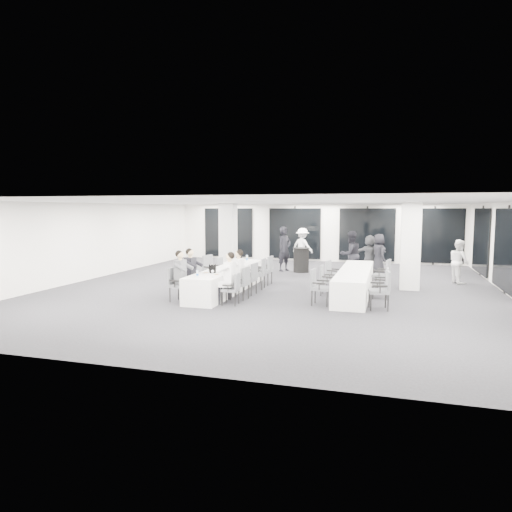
{
  "coord_description": "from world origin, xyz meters",
  "views": [
    {
      "loc": [
        3.55,
        -14.35,
        2.61
      ],
      "look_at": [
        -0.61,
        -0.2,
        1.06
      ],
      "focal_mm": 32.0,
      "sensor_mm": 36.0,
      "label": 1
    }
  ],
  "objects": [
    {
      "name": "standing_guest_h",
      "position": [
        5.88,
        2.68,
        0.87
      ],
      "size": [
        0.79,
        0.97,
        1.73
      ],
      "primitive_type": "imported",
      "rotation": [
        0.0,
        0.0,
        1.96
      ],
      "color": "white",
      "rests_on": "floor"
    },
    {
      "name": "plate_c",
      "position": [
        -1.31,
        -1.62,
        0.76
      ],
      "size": [
        0.2,
        0.2,
        0.03
      ],
      "color": "white",
      "rests_on": "banquet_table_main"
    },
    {
      "name": "banquet_table_main",
      "position": [
        -1.29,
        -1.03,
        0.38
      ],
      "size": [
        0.9,
        5.0,
        0.75
      ],
      "primitive_type": "cube",
      "color": "white",
      "rests_on": "floor"
    },
    {
      "name": "plate_b",
      "position": [
        -1.06,
        -2.58,
        0.76
      ],
      "size": [
        0.18,
        0.18,
        0.03
      ],
      "color": "white",
      "rests_on": "banquet_table_main"
    },
    {
      "name": "chair_main_left_near",
      "position": [
        -2.12,
        -2.87,
        0.54
      ],
      "size": [
        0.55,
        0.59,
        0.95
      ],
      "rotation": [
        0.0,
        0.0,
        -1.74
      ],
      "color": "#52545A",
      "rests_on": "floor"
    },
    {
      "name": "banquet_table_side",
      "position": [
        2.57,
        -0.37,
        0.38
      ],
      "size": [
        0.9,
        5.0,
        0.75
      ],
      "primitive_type": "cube",
      "color": "white",
      "rests_on": "floor"
    },
    {
      "name": "room",
      "position": [
        0.89,
        1.11,
        1.39
      ],
      "size": [
        14.04,
        16.04,
        2.84
      ],
      "color": "black",
      "rests_on": "ground"
    },
    {
      "name": "seated_guest_d",
      "position": [
        -0.62,
        -2.12,
        0.81
      ],
      "size": [
        0.5,
        0.38,
        1.44
      ],
      "rotation": [
        0.0,
        0.0,
        1.57
      ],
      "color": "white",
      "rests_on": "floor"
    },
    {
      "name": "standing_guest_a",
      "position": [
        -0.64,
        4.07,
        1.04
      ],
      "size": [
        0.91,
        0.97,
        2.08
      ],
      "primitive_type": "imported",
      "rotation": [
        0.0,
        0.0,
        1.04
      ],
      "color": "black",
      "rests_on": "floor"
    },
    {
      "name": "chair_main_left_fourth",
      "position": [
        -2.13,
        -0.32,
        0.6
      ],
      "size": [
        0.63,
        0.66,
        1.04
      ],
      "rotation": [
        0.0,
        0.0,
        -1.8
      ],
      "color": "#52545A",
      "rests_on": "floor"
    },
    {
      "name": "cocktail_table",
      "position": [
        0.11,
        3.9,
        0.5
      ],
      "size": [
        0.72,
        0.72,
        0.99
      ],
      "color": "black",
      "rests_on": "floor"
    },
    {
      "name": "seated_guest_b",
      "position": [
        -1.96,
        -2.2,
        0.81
      ],
      "size": [
        0.5,
        0.38,
        1.44
      ],
      "rotation": [
        0.0,
        0.0,
        -1.57
      ],
      "color": "black",
      "rests_on": "floor"
    },
    {
      "name": "chair_main_right_mid",
      "position": [
        -0.46,
        -1.34,
        0.55
      ],
      "size": [
        0.52,
        0.57,
        0.96
      ],
      "rotation": [
        0.0,
        0.0,
        1.48
      ],
      "color": "#52545A",
      "rests_on": "floor"
    },
    {
      "name": "plate_a",
      "position": [
        -1.48,
        -2.33,
        0.76
      ],
      "size": [
        0.22,
        0.22,
        0.03
      ],
      "color": "white",
      "rests_on": "banquet_table_main"
    },
    {
      "name": "water_bottle_b",
      "position": [
        -1.2,
        -0.43,
        0.86
      ],
      "size": [
        0.07,
        0.07,
        0.23
      ],
      "primitive_type": "cylinder",
      "color": "silver",
      "rests_on": "banquet_table_main"
    },
    {
      "name": "standing_guest_c",
      "position": [
        -0.38,
        6.75,
        0.94
      ],
      "size": [
        1.37,
        1.07,
        1.89
      ],
      "primitive_type": "imported",
      "rotation": [
        0.0,
        0.0,
        2.71
      ],
      "color": "white",
      "rests_on": "floor"
    },
    {
      "name": "standing_guest_d",
      "position": [
        4.45,
        5.69,
        0.97
      ],
      "size": [
        1.28,
        1.22,
        1.93
      ],
      "primitive_type": "imported",
      "rotation": [
        0.0,
        0.0,
        3.85
      ],
      "color": "black",
      "rests_on": "floor"
    },
    {
      "name": "chair_main_right_near",
      "position": [
        -0.47,
        -2.88,
        0.49
      ],
      "size": [
        0.45,
        0.5,
        0.86
      ],
      "rotation": [
        0.0,
        0.0,
        1.61
      ],
      "color": "#52545A",
      "rests_on": "floor"
    },
    {
      "name": "wine_glass",
      "position": [
        -0.99,
        -3.04,
        0.9
      ],
      "size": [
        0.08,
        0.08,
        0.21
      ],
      "color": "silver",
      "rests_on": "banquet_table_main"
    },
    {
      "name": "standing_guest_g",
      "position": [
        -3.4,
        4.45,
        0.94
      ],
      "size": [
        0.87,
        0.89,
        1.89
      ],
      "primitive_type": "imported",
      "rotation": [
        0.0,
        0.0,
        -0.88
      ],
      "color": "#515358",
      "rests_on": "floor"
    },
    {
      "name": "water_bottle_c",
      "position": [
        -1.22,
        0.76,
        0.86
      ],
      "size": [
        0.07,
        0.07,
        0.22
      ],
      "primitive_type": "cylinder",
      "color": "silver",
      "rests_on": "banquet_table_main"
    },
    {
      "name": "chair_main_left_second",
      "position": [
        -2.12,
        -2.19,
        0.53
      ],
      "size": [
        0.52,
        0.56,
        0.92
      ],
      "rotation": [
        0.0,
        0.0,
        -1.7
      ],
      "color": "#52545A",
      "rests_on": "floor"
    },
    {
      "name": "standing_guest_b",
      "position": [
        2.17,
        2.86,
        1.0
      ],
      "size": [
        1.12,
        1.05,
        1.99
      ],
      "primitive_type": "imported",
      "rotation": [
        0.0,
        0.0,
        3.79
      ],
      "color": "black",
      "rests_on": "floor"
    },
    {
      "name": "column_right",
      "position": [
        4.2,
        1.0,
        1.4
      ],
      "size": [
        0.6,
        0.6,
        2.8
      ],
      "primitive_type": "cube",
      "color": "silver",
      "rests_on": "floor"
    },
    {
      "name": "seated_guest_a",
      "position": [
        -1.96,
        -2.88,
        0.81
      ],
      "size": [
        0.5,
        0.38,
        1.44
      ],
      "rotation": [
        0.0,
        0.0,
        -1.57
      ],
      "color": "#515358",
      "rests_on": "floor"
    },
    {
      "name": "column_left",
      "position": [
        -2.8,
        3.2,
        1.4
      ],
      "size": [
        0.6,
        0.6,
        2.8
      ],
      "primitive_type": "cube",
      "color": "silver",
      "rests_on": "floor"
    },
    {
      "name": "chair_main_right_far",
      "position": [
        -0.46,
        0.54,
        0.56
      ],
      "size": [
        0.52,
        0.58,
        0.98
      ],
      "rotation": [
        0.0,
        0.0,
        1.51
      ],
      "color": "#52545A",
      "rests_on": "floor"
    },
    {
      "name": "chair_side_right_near",
      "position": [
        3.41,
        -2.36,
        0.57
      ],
      "size": [
        0.58,
        0.62,
        1.0
      ],
      "rotation": [
        0.0,
        0.0,
        1.72
      ],
      "color": "#52545A",
      "rests_on": "floor"
    },
    {
      "name": "standing_guest_e",
      "position": [
        3.15,
        4.4,
        0.9
      ],
      "size": [
        0.86,
        1.01,
        1.8
      ],
      "primitive_type": "imported",
      "rotation": [
        0.0,
        0.0,
        2.03
      ],
      "color": "black",
      "rests_on": "floor"
    },
    {
      "name": "chair_main_left_mid",
      "position": [
        -2.11,
        -1.28,
        0.49
      ],
      "size": [
        0.52,
        0.55,
        0.87
      ],
      "rotation": [
        0.0,
        0.0,
        -1.81
      ],
      "color": "#52545A",
      "rests_on": "floor"
    },
    {
      "name": "chair_main_right_second",
      "position": [
        -0.46,
        -2.13,
        0.53
      ],
      "size": [
        0.51,
        0.56,
        0.94
      ],
      "rotation": [
        0.0,
        0.0,
        1.49
      ],
      "color": "#52545A",
      "rests_on": "floor"
    },
    {
      "name": "chair_side_left_far",
      "position": [
        1.74,
        0.73,
        0.5
      ],
      "size": [
        0.53,
        0.55,
        0.87
      ],
      "rotation": [
        0.0,
        0.0,
        -1.8
      ],
      "color": "#52545A",
      "rests_on": "floor"
    },
    {
      "name": "seated_guest_c",
      "position": [
        -0.62,
        -2.88,
        0.81
      ],
      "size": [
        0.5,
        0.38,
        1.44
      ],
      "rotation": [
        0.0,
        0.0,
        1.57
      ],
      "color": "white",
      "rests_on": "floor"
    },
    {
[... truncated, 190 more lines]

